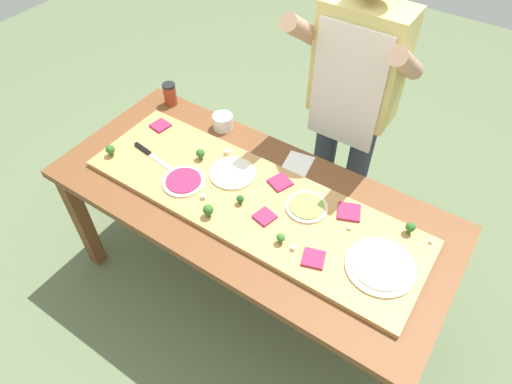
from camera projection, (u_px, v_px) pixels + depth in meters
ground_plane at (251, 286)px, 2.59m from camera, size 8.00×8.00×0.00m
prep_table at (249, 211)px, 2.10m from camera, size 1.85×0.83×0.76m
cutting_board at (251, 200)px, 2.01m from camera, size 1.58×0.49×0.02m
chefs_knife at (148, 153)px, 2.19m from camera, size 0.27×0.06×0.02m
pizza_whole_white_garlic at (233, 173)px, 2.10m from camera, size 0.22×0.22×0.02m
pizza_whole_pesto_green at (307, 207)px, 1.95m from camera, size 0.19×0.19×0.02m
pizza_whole_cheese_artichoke at (380, 266)px, 1.75m from camera, size 0.28×0.28×0.02m
pizza_whole_beet_magenta at (184, 181)px, 2.06m from camera, size 0.20×0.20×0.02m
pizza_slice_far_left at (314, 258)px, 1.77m from camera, size 0.11×0.11×0.01m
pizza_slice_near_left at (265, 217)px, 1.92m from camera, size 0.10×0.10×0.01m
pizza_slice_center at (160, 126)px, 2.33m from camera, size 0.10×0.10×0.01m
pizza_slice_near_right at (280, 182)px, 2.06m from camera, size 0.12×0.12×0.01m
pizza_slice_far_right at (349, 212)px, 1.94m from camera, size 0.13×0.13×0.01m
broccoli_floret_front_right at (240, 199)px, 1.96m from camera, size 0.03×0.03×0.05m
broccoli_floret_back_right at (110, 150)px, 2.16m from camera, size 0.04×0.04×0.06m
broccoli_floret_front_left at (200, 154)px, 2.15m from camera, size 0.04×0.04×0.06m
broccoli_floret_back_left at (410, 227)px, 1.84m from camera, size 0.04×0.04×0.06m
broccoli_floret_back_mid at (208, 210)px, 1.90m from camera, size 0.05×0.05×0.06m
broccoli_floret_center_left at (281, 238)px, 1.81m from camera, size 0.04×0.04×0.05m
cheese_crumble_a at (431, 242)px, 1.83m from camera, size 0.02×0.02×0.01m
cheese_crumble_b at (227, 152)px, 2.19m from camera, size 0.03×0.03×0.02m
cheese_crumble_c at (293, 248)px, 1.80m from camera, size 0.02×0.02×0.02m
cheese_crumble_d at (349, 228)px, 1.87m from camera, size 0.02×0.02×0.01m
cheese_crumble_e at (203, 197)px, 1.99m from camera, size 0.03×0.03×0.02m
flour_cup at (223, 123)px, 2.34m from camera, size 0.11×0.11×0.08m
sauce_jar at (170, 94)px, 2.47m from camera, size 0.07×0.07×0.12m
recipe_note at (297, 165)px, 2.18m from camera, size 0.15×0.18×0.00m
cook_center at (352, 96)px, 2.16m from camera, size 0.54×0.39×1.67m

